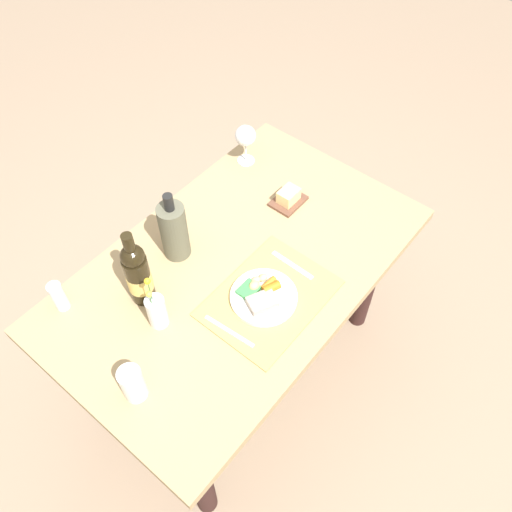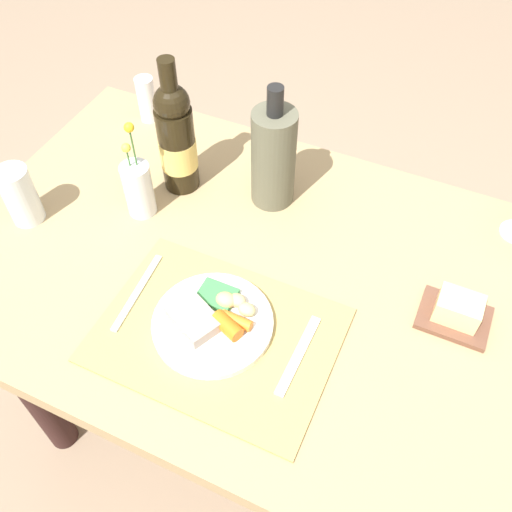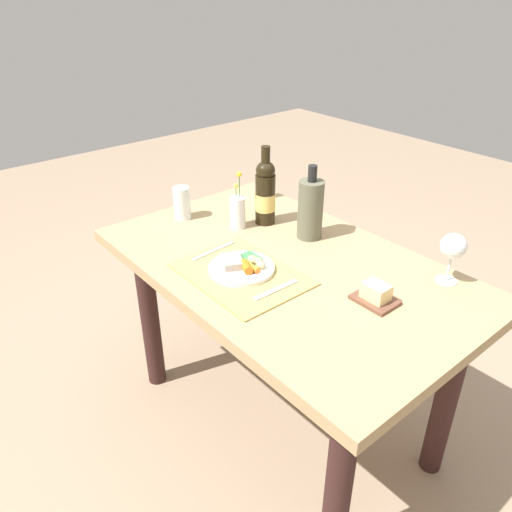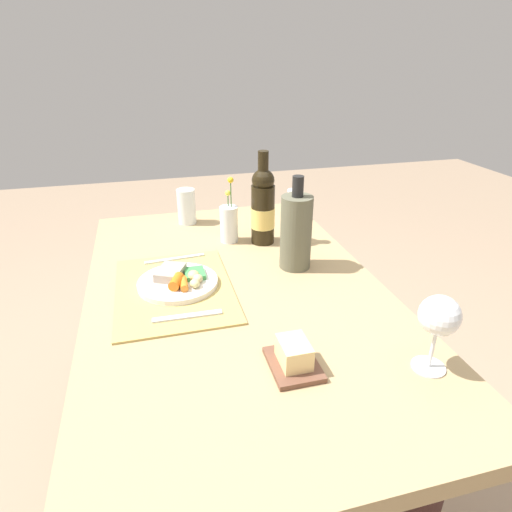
% 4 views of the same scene
% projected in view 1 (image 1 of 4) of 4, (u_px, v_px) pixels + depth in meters
% --- Properties ---
extents(ground_plane, '(8.00, 8.00, 0.00)m').
position_uv_depth(ground_plane, '(242.00, 364.00, 2.44)').
color(ground_plane, gray).
extents(dining_table, '(1.33, 0.82, 0.76)m').
position_uv_depth(dining_table, '(238.00, 286.00, 1.94)').
color(dining_table, tan).
rests_on(dining_table, ground_plane).
extents(placemat, '(0.43, 0.32, 0.01)m').
position_uv_depth(placemat, '(269.00, 298.00, 1.76)').
color(placemat, tan).
rests_on(placemat, dining_table).
extents(dinner_plate, '(0.22, 0.22, 0.04)m').
position_uv_depth(dinner_plate, '(263.00, 296.00, 1.74)').
color(dinner_plate, white).
rests_on(dinner_plate, placemat).
extents(fork, '(0.03, 0.19, 0.00)m').
position_uv_depth(fork, '(229.00, 331.00, 1.67)').
color(fork, silver).
rests_on(fork, placemat).
extents(knife, '(0.02, 0.17, 0.00)m').
position_uv_depth(knife, '(292.00, 265.00, 1.83)').
color(knife, silver).
rests_on(knife, placemat).
extents(wine_glass, '(0.08, 0.08, 0.17)m').
position_uv_depth(wine_glass, '(245.00, 137.00, 2.06)').
color(wine_glass, white).
rests_on(wine_glass, dining_table).
extents(butter_dish, '(0.13, 0.10, 0.06)m').
position_uv_depth(butter_dish, '(288.00, 198.00, 2.00)').
color(butter_dish, brown).
rests_on(butter_dish, dining_table).
extents(water_tumbler, '(0.07, 0.07, 0.13)m').
position_uv_depth(water_tumbler, '(133.00, 385.00, 1.51)').
color(water_tumbler, silver).
rests_on(water_tumbler, dining_table).
extents(salt_shaker, '(0.05, 0.05, 0.12)m').
position_uv_depth(salt_shaker, '(59.00, 296.00, 1.69)').
color(salt_shaker, white).
rests_on(salt_shaker, dining_table).
extents(cooler_bottle, '(0.09, 0.09, 0.28)m').
position_uv_depth(cooler_bottle, '(174.00, 231.00, 1.78)').
color(cooler_bottle, '#5C5B48').
rests_on(cooler_bottle, dining_table).
extents(flower_vase, '(0.06, 0.06, 0.23)m').
position_uv_depth(flower_vase, '(157.00, 311.00, 1.65)').
color(flower_vase, silver).
rests_on(flower_vase, dining_table).
extents(wine_bottle, '(0.08, 0.08, 0.32)m').
position_uv_depth(wine_bottle, '(138.00, 274.00, 1.66)').
color(wine_bottle, black).
rests_on(wine_bottle, dining_table).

